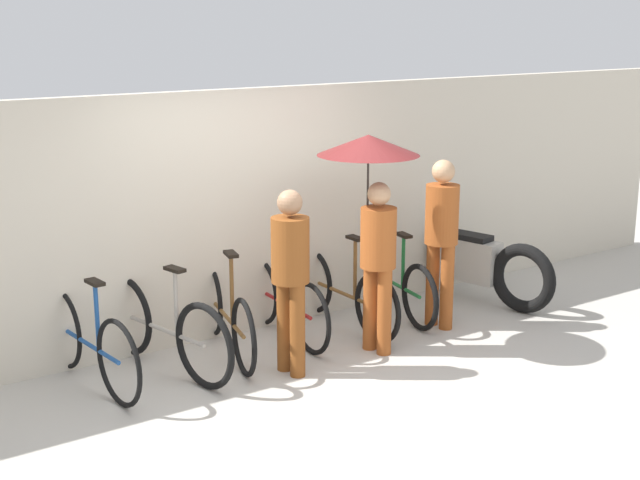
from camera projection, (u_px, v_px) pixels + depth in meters
ground_plane at (333, 389)px, 7.27m from camera, size 30.00×30.00×0.00m
back_wall at (231, 214)px, 8.31m from camera, size 12.16×0.12×2.32m
parked_bicycle_0 at (88, 342)px, 7.25m from camera, size 0.44×1.73×1.11m
parked_bicycle_1 at (163, 328)px, 7.56m from camera, size 0.53×1.80×1.02m
parked_bicycle_2 at (227, 315)px, 7.97m from camera, size 0.58×1.72×0.99m
parked_bicycle_3 at (284, 302)px, 8.35m from camera, size 0.44×1.62×1.03m
parked_bicycle_4 at (343, 291)px, 8.66m from camera, size 0.44×1.75×1.11m
parked_bicycle_5 at (393, 281)px, 9.02m from camera, size 0.49×1.67×1.10m
pedestrian_leading at (290, 269)px, 7.37m from camera, size 0.32×0.32×1.59m
pedestrian_center at (372, 187)px, 7.79m from camera, size 0.90×0.90×1.96m
pedestrian_trailing at (441, 231)px, 8.50m from camera, size 0.32×0.32×1.65m
motorcycle at (466, 262)px, 9.51m from camera, size 0.74×2.09×0.93m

